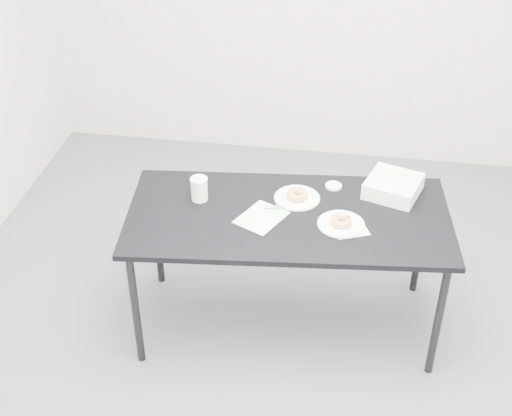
# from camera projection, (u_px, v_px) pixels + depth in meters

# --- Properties ---
(floor) EXTENTS (4.00, 4.00, 0.00)m
(floor) POSITION_uv_depth(u_px,v_px,m) (281.00, 328.00, 4.02)
(floor) COLOR #4F5055
(floor) RESTS_ON ground
(table) EXTENTS (1.72, 0.94, 0.75)m
(table) POSITION_uv_depth(u_px,v_px,m) (288.00, 223.00, 3.67)
(table) COLOR black
(table) RESTS_ON floor
(scorecard) EXTENTS (0.28, 0.31, 0.00)m
(scorecard) POSITION_uv_depth(u_px,v_px,m) (261.00, 217.00, 3.61)
(scorecard) COLOR white
(scorecard) RESTS_ON table
(logo_patch) EXTENTS (0.05, 0.05, 0.00)m
(logo_patch) POSITION_uv_depth(u_px,v_px,m) (278.00, 207.00, 3.68)
(logo_patch) COLOR green
(logo_patch) RESTS_ON scorecard
(pen) EXTENTS (0.11, 0.04, 0.01)m
(pen) POSITION_uv_depth(u_px,v_px,m) (274.00, 208.00, 3.67)
(pen) COLOR #0E9A5B
(pen) RESTS_ON scorecard
(napkin) EXTENTS (0.22, 0.22, 0.00)m
(napkin) POSITION_uv_depth(u_px,v_px,m) (349.00, 228.00, 3.54)
(napkin) COLOR white
(napkin) RESTS_ON table
(plate_near) EXTENTS (0.24, 0.24, 0.01)m
(plate_near) POSITION_uv_depth(u_px,v_px,m) (341.00, 224.00, 3.55)
(plate_near) COLOR white
(plate_near) RESTS_ON napkin
(donut_near) EXTENTS (0.14, 0.14, 0.04)m
(donut_near) POSITION_uv_depth(u_px,v_px,m) (341.00, 221.00, 3.54)
(donut_near) COLOR gold
(donut_near) RESTS_ON plate_near
(plate_far) EXTENTS (0.24, 0.24, 0.01)m
(plate_far) POSITION_uv_depth(u_px,v_px,m) (297.00, 198.00, 3.75)
(plate_far) COLOR white
(plate_far) RESTS_ON table
(donut_far) EXTENTS (0.12, 0.12, 0.04)m
(donut_far) POSITION_uv_depth(u_px,v_px,m) (297.00, 194.00, 3.74)
(donut_far) COLOR gold
(donut_far) RESTS_ON plate_far
(coffee_cup) EXTENTS (0.09, 0.09, 0.13)m
(coffee_cup) POSITION_uv_depth(u_px,v_px,m) (199.00, 189.00, 3.71)
(coffee_cup) COLOR white
(coffee_cup) RESTS_ON table
(cup_lid) EXTENTS (0.09, 0.09, 0.01)m
(cup_lid) POSITION_uv_depth(u_px,v_px,m) (334.00, 186.00, 3.84)
(cup_lid) COLOR white
(cup_lid) RESTS_ON table
(bakery_box) EXTENTS (0.33, 0.33, 0.09)m
(bakery_box) POSITION_uv_depth(u_px,v_px,m) (393.00, 186.00, 3.77)
(bakery_box) COLOR white
(bakery_box) RESTS_ON table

